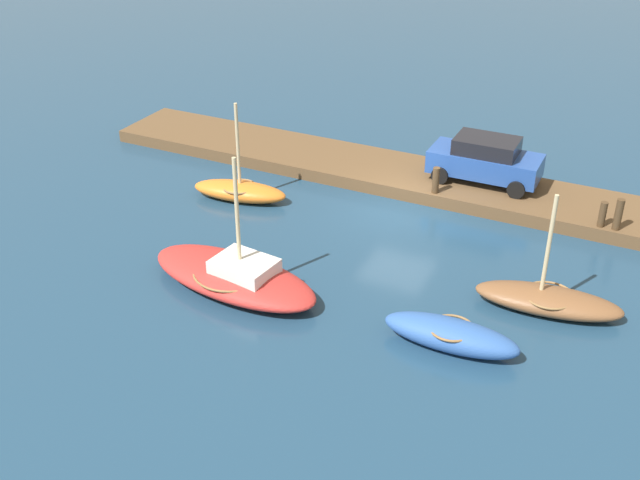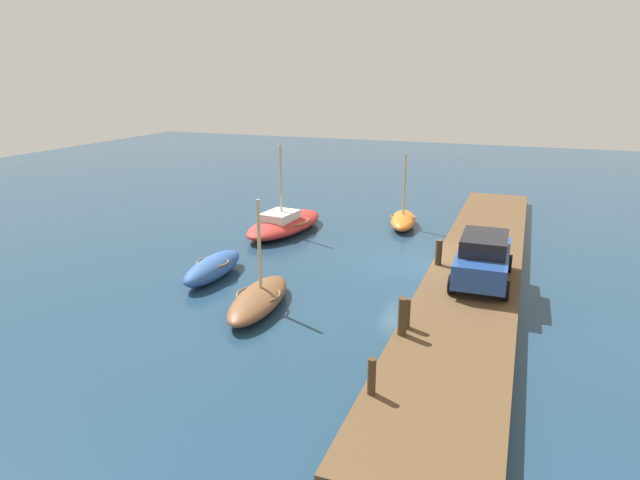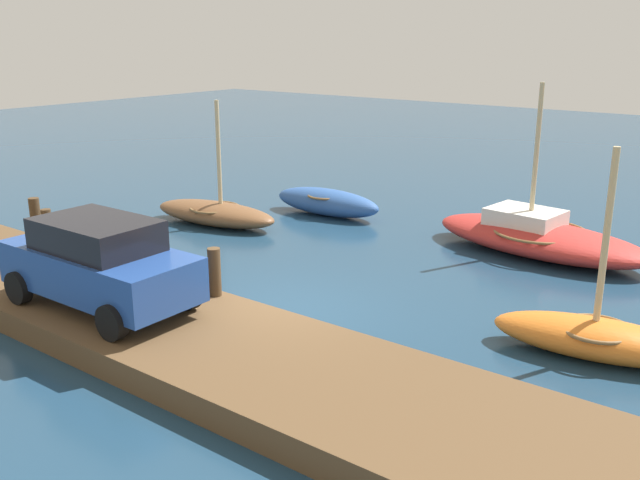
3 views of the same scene
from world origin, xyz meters
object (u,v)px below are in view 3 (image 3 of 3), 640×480
at_px(mooring_post_mid_east, 47,227).
at_px(parked_car, 99,262).
at_px(mooring_post_mid_west, 36,220).
at_px(rowboat_brown, 215,213).
at_px(sailboat_red, 538,236).
at_px(rowboat_orange, 596,337).
at_px(rowboat_blue, 327,202).
at_px(mooring_post_east, 215,272).

xyz_separation_m(mooring_post_mid_east, parked_car, (4.49, -1.71, 0.44)).
relative_size(mooring_post_mid_west, parked_car, 0.27).
distance_m(rowboat_brown, sailboat_red, 9.16).
height_order(rowboat_orange, rowboat_blue, rowboat_orange).
bearing_deg(mooring_post_mid_west, mooring_post_east, 0.00).
bearing_deg(rowboat_brown, mooring_post_mid_east, -103.87).
distance_m(sailboat_red, mooring_post_east, 8.78).
xyz_separation_m(mooring_post_east, parked_car, (-1.29, -1.71, 0.39)).
height_order(mooring_post_mid_east, mooring_post_east, mooring_post_east).
height_order(sailboat_red, mooring_post_east, sailboat_red).
bearing_deg(rowboat_orange, mooring_post_mid_west, -177.44).
relative_size(sailboat_red, parked_car, 1.47).
distance_m(rowboat_brown, rowboat_orange, 11.91).
distance_m(rowboat_blue, mooring_post_mid_east, 8.39).
bearing_deg(sailboat_red, rowboat_blue, -172.97).
bearing_deg(mooring_post_east, rowboat_blue, 111.91).
relative_size(rowboat_orange, sailboat_red, 0.62).
relative_size(rowboat_brown, mooring_post_east, 4.40).
xyz_separation_m(rowboat_orange, mooring_post_east, (-6.54, -2.80, 0.59)).
distance_m(mooring_post_east, parked_car, 2.17).
bearing_deg(mooring_post_mid_east, rowboat_orange, 12.81).
distance_m(rowboat_blue, parked_car, 9.91).
bearing_deg(mooring_post_mid_west, mooring_post_mid_east, 0.00).
bearing_deg(parked_car, sailboat_red, 63.14).
xyz_separation_m(rowboat_orange, mooring_post_mid_east, (-12.32, -2.80, 0.55)).
relative_size(rowboat_orange, parked_car, 0.92).
bearing_deg(sailboat_red, mooring_post_mid_east, -132.65).
bearing_deg(parked_car, mooring_post_east, 52.29).
distance_m(rowboat_brown, rowboat_blue, 3.52).
bearing_deg(mooring_post_mid_west, sailboat_red, 39.46).
bearing_deg(rowboat_brown, mooring_post_mid_west, -109.21).
distance_m(mooring_post_mid_west, mooring_post_east, 6.26).
bearing_deg(mooring_post_mid_west, rowboat_blue, 69.01).
bearing_deg(mooring_post_mid_west, rowboat_brown, 77.61).
bearing_deg(parked_car, mooring_post_mid_east, 158.50).
bearing_deg(mooring_post_mid_east, parked_car, -20.80).
distance_m(rowboat_blue, mooring_post_east, 8.61).
xyz_separation_m(rowboat_brown, sailboat_red, (8.66, 2.99, 0.10)).
xyz_separation_m(sailboat_red, rowboat_blue, (-6.71, -0.07, -0.04)).
height_order(rowboat_orange, mooring_post_east, rowboat_orange).
xyz_separation_m(sailboat_red, mooring_post_east, (-3.50, -8.04, 0.51)).
bearing_deg(rowboat_blue, mooring_post_east, -69.87).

